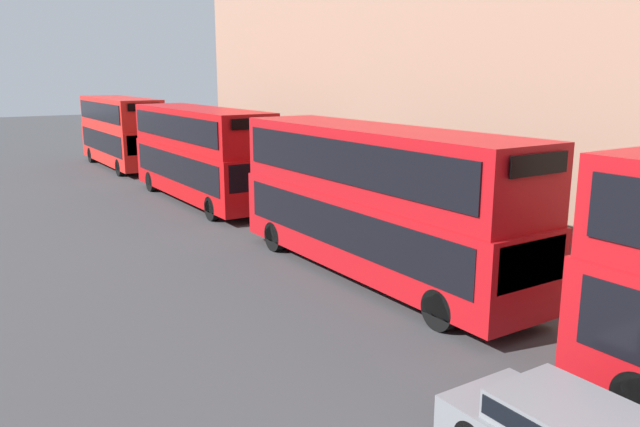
% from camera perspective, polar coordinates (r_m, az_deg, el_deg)
% --- Properties ---
extents(bus_second_in_queue, '(2.59, 11.12, 4.38)m').
position_cam_1_polar(bus_second_in_queue, '(17.97, 5.08, 1.60)').
color(bus_second_in_queue, '#A80F14').
rests_on(bus_second_in_queue, ground).
extents(bus_third_in_queue, '(2.59, 10.91, 4.33)m').
position_cam_1_polar(bus_third_in_queue, '(29.30, -10.92, 5.66)').
color(bus_third_in_queue, '#B20C0F').
rests_on(bus_third_in_queue, ground).
extents(bus_trailing, '(2.59, 10.06, 4.38)m').
position_cam_1_polar(bus_trailing, '(41.58, -17.76, 7.34)').
color(bus_trailing, red).
rests_on(bus_trailing, ground).
extents(pedestrian, '(0.36, 0.36, 1.73)m').
position_cam_1_polar(pedestrian, '(27.24, -3.61, 1.96)').
color(pedestrian, maroon).
rests_on(pedestrian, ground).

